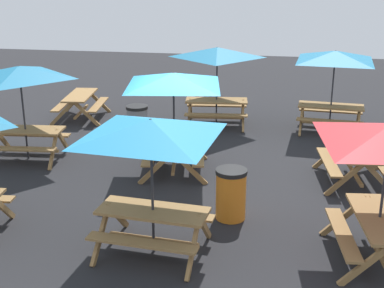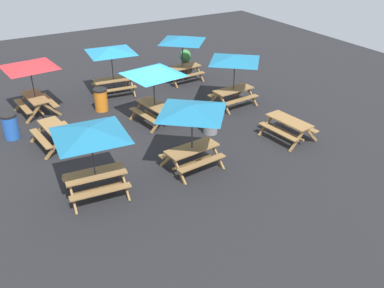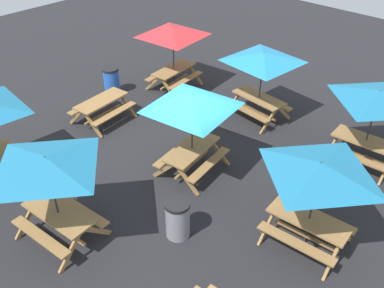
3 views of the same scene
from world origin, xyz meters
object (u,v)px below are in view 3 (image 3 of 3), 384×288
at_px(picnic_table_0, 377,101).
at_px(trash_bin_blue, 111,81).
at_px(picnic_table_2, 48,169).
at_px(picnic_table_8, 263,62).
at_px(picnic_table_7, 102,105).
at_px(picnic_table_3, 319,175).
at_px(trash_bin_orange, 204,108).
at_px(trash_bin_gray, 178,219).
at_px(picnic_table_6, 173,36).
at_px(picnic_table_1, 192,109).

xyz_separation_m(picnic_table_0, trash_bin_blue, (8.61, 2.20, -1.49)).
bearing_deg(picnic_table_0, picnic_table_2, 59.39).
height_order(picnic_table_0, picnic_table_8, same).
bearing_deg(picnic_table_7, picnic_table_8, 129.05).
bearing_deg(picnic_table_3, picnic_table_2, 36.23).
xyz_separation_m(picnic_table_2, picnic_table_3, (-4.20, -3.65, 0.00)).
bearing_deg(trash_bin_orange, trash_bin_gray, 124.95).
height_order(picnic_table_0, trash_bin_blue, picnic_table_0).
relative_size(picnic_table_3, trash_bin_gray, 2.38).
distance_m(picnic_table_0, trash_bin_orange, 5.22).
relative_size(picnic_table_7, trash_bin_orange, 1.97).
xyz_separation_m(picnic_table_3, trash_bin_blue, (9.03, -1.61, -1.49)).
height_order(picnic_table_2, picnic_table_7, picnic_table_2).
height_order(trash_bin_gray, trash_bin_orange, same).
height_order(trash_bin_orange, trash_bin_blue, same).
relative_size(picnic_table_8, trash_bin_gray, 2.87).
xyz_separation_m(picnic_table_8, trash_bin_blue, (4.95, 2.22, -1.49)).
bearing_deg(picnic_table_2, trash_bin_blue, -53.18).
height_order(picnic_table_0, trash_bin_orange, picnic_table_0).
bearing_deg(picnic_table_0, picnic_table_7, 22.75).
bearing_deg(picnic_table_8, picnic_table_7, 51.03).
distance_m(picnic_table_2, picnic_table_8, 7.48).
height_order(picnic_table_3, trash_bin_gray, picnic_table_3).
bearing_deg(picnic_table_3, trash_bin_blue, -14.84).
bearing_deg(picnic_table_2, trash_bin_orange, -86.18).
xyz_separation_m(picnic_table_6, trash_bin_blue, (1.35, 1.88, -1.49)).
relative_size(picnic_table_6, picnic_table_8, 1.00).
xyz_separation_m(picnic_table_1, picnic_table_6, (3.98, -3.29, 0.00)).
bearing_deg(picnic_table_0, picnic_table_3, 92.61).
relative_size(picnic_table_0, trash_bin_gray, 2.38).
distance_m(picnic_table_0, trash_bin_blue, 9.01).
relative_size(picnic_table_8, trash_bin_orange, 2.87).
relative_size(picnic_table_2, trash_bin_orange, 2.38).
relative_size(picnic_table_6, trash_bin_orange, 2.87).
bearing_deg(picnic_table_7, picnic_table_2, 36.37).
xyz_separation_m(picnic_table_1, trash_bin_blue, (5.32, -1.41, -1.49)).
xyz_separation_m(picnic_table_3, picnic_table_7, (7.71, -0.18, -1.43)).
height_order(picnic_table_1, trash_bin_blue, picnic_table_1).
bearing_deg(trash_bin_blue, picnic_table_6, -125.64).
height_order(picnic_table_0, picnic_table_3, same).
bearing_deg(trash_bin_blue, picnic_table_3, 169.92).
bearing_deg(trash_bin_gray, trash_bin_blue, -26.77).
bearing_deg(picnic_table_7, picnic_table_1, 84.24).
xyz_separation_m(picnic_table_1, trash_bin_orange, (1.51, -2.19, -1.49)).
bearing_deg(trash_bin_orange, picnic_table_7, 41.59).
xyz_separation_m(trash_bin_orange, trash_bin_blue, (3.81, 0.78, 0.00)).
distance_m(picnic_table_2, trash_bin_blue, 7.30).
bearing_deg(picnic_table_3, picnic_table_7, -6.07).
height_order(picnic_table_0, picnic_table_2, same).
distance_m(picnic_table_2, trash_bin_orange, 6.30).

